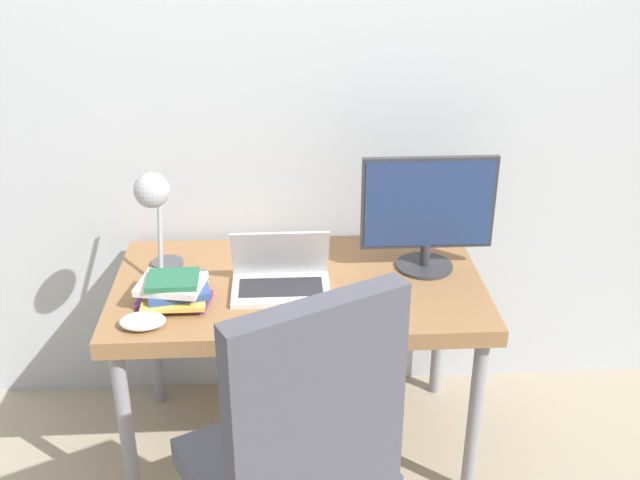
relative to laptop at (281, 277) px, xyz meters
name	(u,v)px	position (x,y,z in m)	size (l,w,h in m)	color
wall_back	(293,91)	(0.06, 0.48, 0.53)	(8.00, 0.05, 2.60)	silver
desk	(299,298)	(0.06, 0.05, -0.11)	(1.31, 0.72, 0.72)	#996B42
laptop	(281,277)	(0.00, 0.00, 0.00)	(0.34, 0.22, 0.22)	silver
monitor	(428,211)	(0.53, 0.14, 0.18)	(0.48, 0.21, 0.43)	#333338
desk_lamp	(154,201)	(-0.42, 0.06, 0.27)	(0.12, 0.28, 0.42)	#4C4C51
office_chair	(298,451)	(0.04, -0.72, -0.14)	(0.66, 0.64, 1.15)	black
book_stack	(175,290)	(-0.36, -0.07, 0.00)	(0.26, 0.22, 0.10)	#753384
tv_remote	(285,323)	(0.01, -0.24, -0.04)	(0.10, 0.17, 0.02)	#4C4C51
game_controller	(143,321)	(-0.44, -0.22, -0.03)	(0.15, 0.11, 0.04)	white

